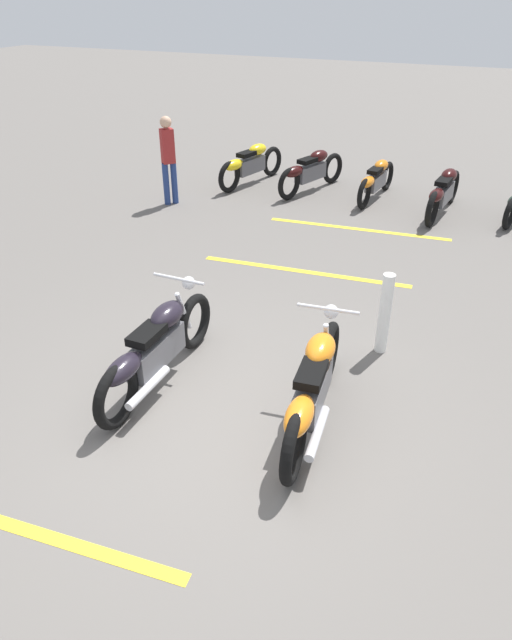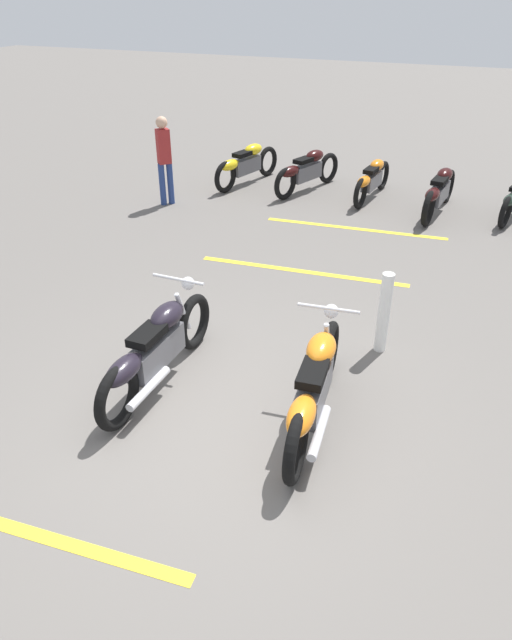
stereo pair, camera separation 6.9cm
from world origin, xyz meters
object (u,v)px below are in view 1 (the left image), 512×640
Objects in this scene: motorcycle_row_left at (443,192)px; motorcycle_row_center at (376,180)px; motorcycle_row_right at (310,171)px; bollard_post at (385,314)px; motorcycle_row_far_right at (250,164)px; motorcycle_dark_foreground at (156,348)px; bystander_secondary at (168,156)px; motorcycle_bright_foreground at (313,387)px.

motorcycle_row_left is 1.40m from motorcycle_row_center.
bollard_post is at bearing -134.69° from motorcycle_row_right.
motorcycle_row_center is at bearing 14.29° from bollard_post.
motorcycle_row_far_right is (0.32, 4.05, 0.00)m from motorcycle_row_left.
motorcycle_row_right is (0.36, 2.71, -0.00)m from motorcycle_row_left.
motorcycle_row_left is at bearing -79.17° from motorcycle_row_right.
motorcycle_dark_foreground is at bearing 169.27° from motorcycle_row_left.
bystander_secondary reaches higher than motorcycle_dark_foreground.
motorcycle_row_far_right reaches higher than motorcycle_row_right.
motorcycle_row_right is (-0.03, 1.36, 0.04)m from motorcycle_row_center.
bollard_post is at bearing -128.91° from motorcycle_row_far_right.
motorcycle_row_center is (0.39, 1.35, -0.04)m from motorcycle_row_left.
motorcycle_bright_foreground reaches higher than motorcycle_row_left.
motorcycle_row_right is 2.92m from bystander_secondary.
bystander_secondary is at bearing 146.86° from motorcycle_row_right.
motorcycle_dark_foreground is 7.03m from motorcycle_row_right.
bystander_secondary is at bearing 122.86° from motorcycle_row_center.
bollard_post is at bearing -159.66° from motorcycle_row_center.
motorcycle_bright_foreground is at bearing -6.40° from bystander_secondary.
motorcycle_row_left is 2.73m from motorcycle_row_right.
motorcycle_dark_foreground is 7.24m from motorcycle_row_far_right.
motorcycle_row_center is at bearing -74.78° from motorcycle_row_far_right.
motorcycle_bright_foreground reaches higher than motorcycle_row_center.
bystander_secondary is (5.20, 2.93, 0.47)m from motorcycle_dark_foreground.
bollard_post is (-5.02, -0.03, 0.06)m from motorcycle_row_left.
bystander_secondary is at bearing 54.35° from bollard_post.
motorcycle_dark_foreground is 2.23× the size of bollard_post.
motorcycle_dark_foreground is 2.62m from bollard_post.
motorcycle_row_far_right is (-0.07, 2.70, 0.04)m from motorcycle_row_center.
motorcycle_row_left is 4.06m from motorcycle_row_far_right.
motorcycle_row_left is 5.02m from bollard_post.
motorcycle_row_far_right is 2.04m from bystander_secondary.
motorcycle_bright_foreground is 2.23× the size of bollard_post.
motorcycle_dark_foreground is (-0.01, 1.74, 0.00)m from motorcycle_bright_foreground.
motorcycle_bright_foreground is 1.64m from bollard_post.
bystander_secondary is at bearing 166.23° from motorcycle_row_far_right.
bollard_post is (-3.58, -4.99, -0.43)m from bystander_secondary.
bystander_secondary is 6.16m from bollard_post.
bollard_post reaches higher than motorcycle_row_left.
motorcycle_row_right is at bearing 26.99° from bollard_post.
motorcycle_dark_foreground reaches higher than bollard_post.
motorcycle_row_center is 0.95× the size of motorcycle_row_right.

